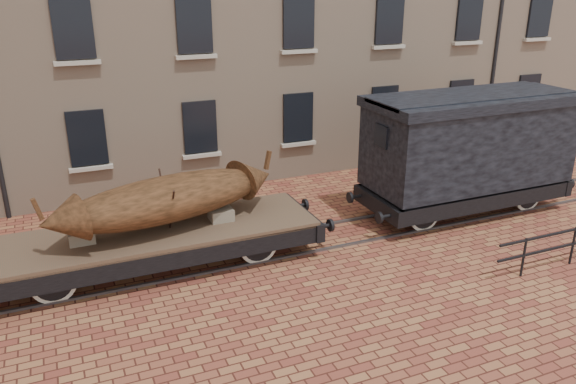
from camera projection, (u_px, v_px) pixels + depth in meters
name	position (u px, v px, depth m)	size (l,w,h in m)	color
ground	(337.00, 235.00, 15.70)	(90.00, 90.00, 0.00)	brown
rail_track	(337.00, 234.00, 15.69)	(30.00, 1.52, 0.06)	#59595E
flatcar_wagon	(156.00, 238.00, 13.59)	(8.79, 2.38, 1.33)	brown
iron_boat	(168.00, 198.00, 13.38)	(5.94, 2.76, 1.46)	brown
goods_van	(469.00, 140.00, 16.47)	(7.04, 2.57, 3.64)	black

